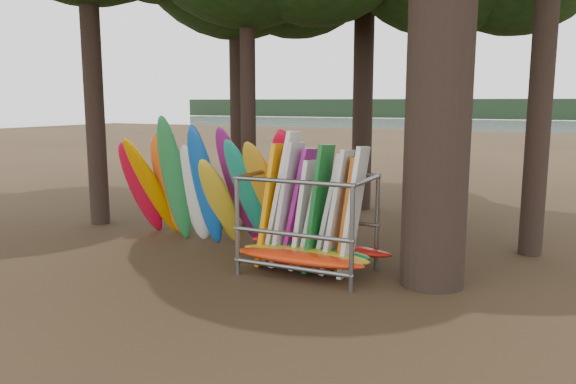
% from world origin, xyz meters
% --- Properties ---
extents(ground, '(120.00, 120.00, 0.00)m').
position_xyz_m(ground, '(0.00, 0.00, 0.00)').
color(ground, '#47331E').
rests_on(ground, ground).
extents(lake, '(160.00, 160.00, 0.00)m').
position_xyz_m(lake, '(0.00, 60.00, 0.00)').
color(lake, gray).
rests_on(lake, ground).
extents(far_shore, '(160.00, 4.00, 4.00)m').
position_xyz_m(far_shore, '(0.00, 110.00, 2.00)').
color(far_shore, black).
rests_on(far_shore, ground).
extents(kayak_row, '(5.29, 2.10, 3.25)m').
position_xyz_m(kayak_row, '(-1.12, 1.17, 1.34)').
color(kayak_row, red).
rests_on(kayak_row, ground).
extents(storage_rack, '(3.22, 1.54, 2.87)m').
position_xyz_m(storage_rack, '(1.75, 0.30, 0.96)').
color(storage_rack, slate).
rests_on(storage_rack, ground).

